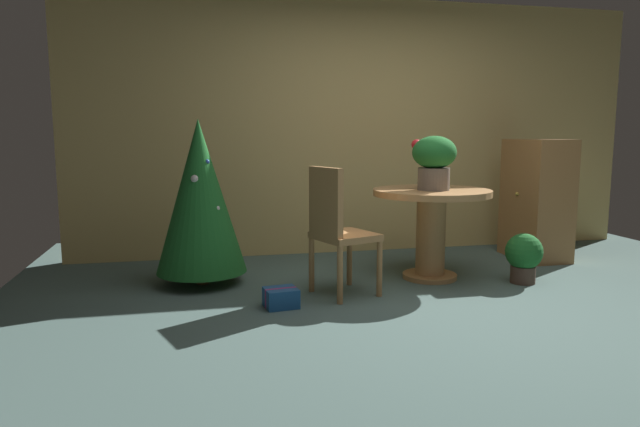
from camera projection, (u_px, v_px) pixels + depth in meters
ground_plane at (454, 312)px, 3.94m from camera, size 6.60×6.60×0.00m
back_wall_panel at (364, 128)px, 5.88m from camera, size 6.00×0.10×2.60m
round_dining_table at (431, 217)px, 4.79m from camera, size 0.99×0.99×0.77m
flower_vase at (434, 159)px, 4.67m from camera, size 0.37×0.37×0.45m
wooden_chair_left at (337, 226)px, 4.27m from camera, size 0.53×0.55×0.99m
holiday_tree at (200, 197)px, 4.59m from camera, size 0.74×0.74×1.36m
gift_box_blue at (281, 298)px, 4.04m from camera, size 0.25×0.23×0.14m
wooden_cabinet at (537, 199)px, 5.58m from camera, size 0.45×0.69×1.18m
potted_plant at (524, 256)px, 4.68m from camera, size 0.30×0.30×0.42m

